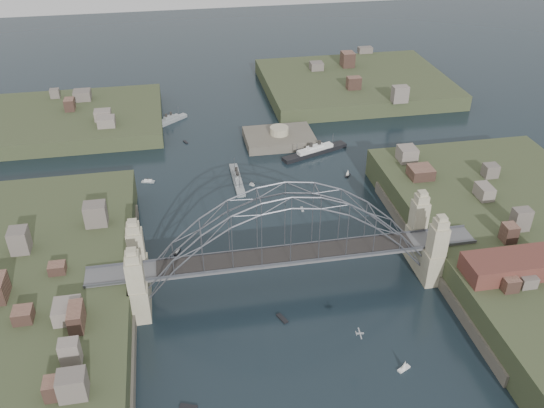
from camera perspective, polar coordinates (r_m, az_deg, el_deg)
The scene contains 23 objects.
ground at distance 129.09m, azimuth 1.47°, elevation -7.98°, with size 500.00×500.00×0.00m, color black.
bridge at distance 121.48m, azimuth 1.55°, elevation -3.54°, with size 84.00×13.80×24.60m.
shore_west at distance 131.14m, azimuth -24.24°, elevation -9.59°, with size 50.50×90.00×12.00m.
shore_east at distance 148.50m, azimuth 23.75°, elevation -4.12°, with size 50.50×90.00×12.00m.
headland_nw at distance 211.12m, azimuth -18.99°, elevation 7.38°, with size 60.00×45.00×9.00m, color #323B21.
headland_ne at distance 233.26m, azimuth 8.14°, elevation 11.23°, with size 70.00×55.00×9.50m, color #323B21.
fort_island at distance 189.03m, azimuth 0.71°, elevation 6.01°, with size 22.00×16.00×9.40m.
wharf_shed at distance 128.05m, azimuth 22.66°, elevation -5.62°, with size 20.00×8.00×4.00m, color #592D26.
finger_pier at distance 122.96m, azimuth 22.99°, elevation -13.28°, with size 4.00×22.00×1.40m, color #545457.
naval_cruiser_near at distance 166.32m, azimuth -3.47°, elevation 2.47°, with size 2.43×17.71×5.31m.
naval_cruiser_far at distance 205.33m, azimuth -10.12°, elevation 8.07°, with size 12.91×11.11×5.06m.
ocean_liner at distance 181.76m, azimuth 4.25°, elevation 5.20°, with size 22.28×11.02×5.57m.
aeroplane at distance 109.73m, azimuth 8.58°, elevation -12.51°, with size 1.59×2.95×0.43m.
small_boat_a at distance 139.85m, azimuth -9.36°, elevation -4.68°, with size 1.92×2.70×1.43m.
small_boat_b at distance 153.83m, azimuth 2.99°, elevation -0.52°, with size 0.77×2.03×0.45m.
small_boat_c at distance 120.95m, azimuth 1.00°, elevation -11.23°, with size 2.18×3.18×0.45m.
small_boat_d at distance 170.32m, azimuth 7.47°, elevation 3.01°, with size 2.18×2.42×2.38m.
small_boat_e at distance 169.76m, azimuth -12.13°, elevation 2.20°, with size 3.88×2.12×1.43m.
small_boat_f at distance 164.53m, azimuth -2.00°, elevation 1.94°, with size 1.51×1.37×1.43m.
small_boat_g at distance 113.83m, azimuth 12.92°, elevation -15.34°, with size 2.71×1.88×2.38m.
small_boat_h at distance 190.77m, azimuth -8.52°, elevation 6.06°, with size 1.55×2.39×0.45m.
small_boat_i at distance 146.68m, azimuth 13.81°, elevation -3.02°, with size 1.78×2.39×2.38m.
small_boat_j at distance 107.11m, azimuth -8.23°, elevation -19.23°, with size 3.20×2.01×0.45m.
Camera 1 is at (-21.17, -96.15, 83.49)m, focal length 38.17 mm.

